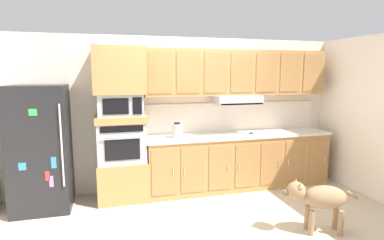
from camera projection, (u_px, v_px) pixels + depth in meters
ground_plane at (197, 211)px, 4.33m from camera, size 9.60×9.60×0.00m
back_kitchen_wall at (179, 113)px, 5.20m from camera, size 6.20×0.12×2.50m
side_panel_right at (368, 116)px, 4.86m from camera, size 0.12×7.10×2.50m
refrigerator at (41, 148)px, 4.31m from camera, size 0.76×0.73×1.76m
oven_base_cabinet at (123, 179)px, 4.75m from camera, size 0.74×0.62×0.60m
built_in_oven at (122, 141)px, 4.66m from camera, size 0.70×0.62×0.60m
appliance_mid_shelf at (121, 118)px, 4.61m from camera, size 0.74×0.62×0.10m
microwave at (120, 104)px, 4.57m from camera, size 0.64×0.54×0.32m
appliance_upper_cabinet at (119, 70)px, 4.50m from camera, size 0.74×0.62×0.68m
lower_cabinet_run at (239, 162)px, 5.22m from camera, size 3.10×0.63×0.88m
countertop_slab at (239, 135)px, 5.15m from camera, size 3.14×0.64×0.04m
backsplash_panel at (233, 117)px, 5.39m from camera, size 3.14×0.02×0.50m
upper_cabinet_with_hood at (237, 74)px, 5.12m from camera, size 3.10×0.48×0.88m
screwdriver at (252, 133)px, 5.12m from camera, size 0.17×0.17×0.03m
electric_kettle at (177, 131)px, 4.81m from camera, size 0.17×0.17×0.24m
dog at (319, 198)px, 3.70m from camera, size 0.91×0.41×0.66m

